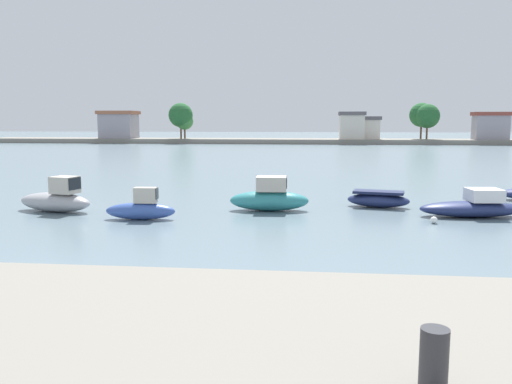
% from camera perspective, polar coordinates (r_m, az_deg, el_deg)
% --- Properties ---
extents(mooring_bollard, '(0.22, 0.22, 0.49)m').
position_cam_1_polar(mooring_bollard, '(4.43, 19.03, -16.97)').
color(mooring_bollard, '#2D2D33').
rests_on(mooring_bollard, seawall_embankment).
extents(moored_boat_1, '(4.37, 2.42, 1.82)m').
position_cam_1_polar(moored_boat_1, '(28.12, -21.14, -0.77)').
color(moored_boat_1, '#9E9EA3').
rests_on(moored_boat_1, ground).
extents(moored_boat_2, '(3.32, 1.10, 1.51)m').
position_cam_1_polar(moored_boat_2, '(24.74, -12.54, -1.82)').
color(moored_boat_2, '#3856A8').
rests_on(moored_boat_2, ground).
extents(moored_boat_3, '(4.11, 1.68, 1.77)m').
position_cam_1_polar(moored_boat_3, '(26.50, 1.52, -0.63)').
color(moored_boat_3, teal).
rests_on(moored_boat_3, ground).
extents(moored_boat_4, '(3.47, 1.97, 0.88)m').
position_cam_1_polar(moored_boat_4, '(28.36, 13.33, -0.80)').
color(moored_boat_4, navy).
rests_on(moored_boat_4, ground).
extents(moored_boat_5, '(5.12, 2.13, 1.36)m').
position_cam_1_polar(moored_boat_5, '(26.96, 22.88, -1.50)').
color(moored_boat_5, navy).
rests_on(moored_boat_5, ground).
extents(mooring_buoy_1, '(0.32, 0.32, 0.32)m').
position_cam_1_polar(mooring_buoy_1, '(24.60, 19.03, -2.94)').
color(mooring_buoy_1, white).
rests_on(mooring_buoy_1, ground).
extents(distant_shoreline, '(117.00, 9.00, 8.19)m').
position_cam_1_polar(distant_shoreline, '(106.01, 2.77, 6.68)').
color(distant_shoreline, gray).
rests_on(distant_shoreline, ground).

